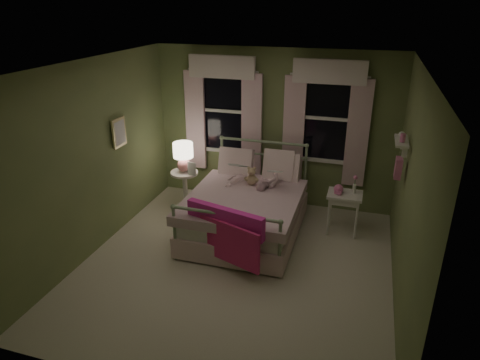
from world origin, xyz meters
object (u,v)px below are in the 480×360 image
(child_left, at_px, (237,163))
(child_right, at_px, (272,166))
(teddy_bear, at_px, (252,177))
(nightstand_right, at_px, (344,200))
(nightstand_left, at_px, (185,185))
(table_lamp, at_px, (183,154))
(bed, at_px, (247,210))

(child_left, xyz_separation_m, child_right, (0.56, 0.00, 0.01))
(teddy_bear, xyz_separation_m, nightstand_right, (1.38, 0.14, -0.24))
(child_left, bearing_deg, nightstand_left, 6.16)
(child_right, relative_size, teddy_bear, 2.49)
(teddy_bear, xyz_separation_m, table_lamp, (-1.22, 0.24, 0.16))
(bed, distance_m, table_lamp, 1.45)
(child_left, bearing_deg, child_right, -169.01)
(nightstand_left, relative_size, nightstand_right, 1.02)
(bed, height_order, child_right, child_right)
(teddy_bear, height_order, nightstand_right, teddy_bear)
(teddy_bear, bearing_deg, child_right, 29.50)
(nightstand_left, bearing_deg, table_lamp, 180.00)
(bed, height_order, nightstand_right, bed)
(child_right, relative_size, table_lamp, 1.53)
(child_left, relative_size, nightstand_right, 1.14)
(nightstand_right, bearing_deg, child_right, 178.98)
(teddy_bear, height_order, nightstand_left, teddy_bear)
(bed, xyz_separation_m, child_right, (0.27, 0.43, 0.57))
(bed, bearing_deg, child_right, 57.61)
(table_lamp, bearing_deg, nightstand_left, 0.00)
(teddy_bear, bearing_deg, child_left, 150.50)
(nightstand_right, bearing_deg, child_left, 179.33)
(nightstand_right, bearing_deg, teddy_bear, -174.28)
(bed, bearing_deg, child_left, 123.42)
(child_right, relative_size, nightstand_right, 1.17)
(child_right, distance_m, table_lamp, 1.50)
(bed, height_order, teddy_bear, bed)
(table_lamp, bearing_deg, child_left, -4.83)
(nightstand_left, height_order, nightstand_right, same)
(child_left, distance_m, nightstand_right, 1.71)
(nightstand_right, bearing_deg, table_lamp, 177.82)
(table_lamp, bearing_deg, child_right, -3.03)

